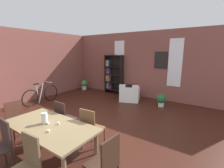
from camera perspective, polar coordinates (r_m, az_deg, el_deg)
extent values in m
plane|color=#3B1B12|center=(4.53, -9.19, -16.08)|extent=(10.08, 10.08, 0.00)
cube|color=brown|center=(7.39, 11.92, 6.84)|extent=(8.68, 0.12, 3.01)
cube|color=brown|center=(7.31, -32.57, 5.20)|extent=(0.12, 8.76, 3.01)
cube|color=white|center=(7.93, 2.67, 8.48)|extent=(0.55, 0.02, 1.96)
cube|color=white|center=(6.92, 22.15, 7.16)|extent=(0.55, 0.02, 1.96)
cube|color=olive|center=(3.29, -22.05, -14.12)|extent=(1.91, 0.93, 0.04)
cylinder|color=olive|center=(4.00, -33.31, -16.36)|extent=(0.07, 0.07, 0.70)
cylinder|color=olive|center=(4.28, -24.13, -13.58)|extent=(0.07, 0.07, 0.70)
cylinder|color=olive|center=(3.11, -5.75, -22.67)|extent=(0.07, 0.07, 0.70)
cylinder|color=silver|center=(3.34, -23.49, -11.40)|extent=(0.12, 0.12, 0.22)
cylinder|color=silver|center=(3.24, -19.03, -13.49)|extent=(0.04, 0.04, 0.04)
cylinder|color=silver|center=(3.32, -22.43, -13.22)|extent=(0.04, 0.04, 0.03)
cylinder|color=silver|center=(3.02, -22.27, -15.62)|extent=(0.04, 0.04, 0.04)
cube|color=#382317|center=(2.62, -3.95, -27.38)|extent=(0.43, 0.43, 0.04)
cube|color=#382317|center=(2.37, -0.46, -24.54)|extent=(0.06, 0.38, 0.50)
cylinder|color=#382317|center=(2.97, -4.05, -27.81)|extent=(0.04, 0.04, 0.43)
cube|color=#562F24|center=(4.42, -31.13, -12.01)|extent=(0.43, 0.43, 0.04)
cube|color=#562F24|center=(4.50, -32.32, -8.33)|extent=(0.06, 0.38, 0.50)
cylinder|color=#562F24|center=(4.31, -32.21, -16.19)|extent=(0.04, 0.04, 0.43)
cylinder|color=#562F24|center=(4.42, -27.69, -15.02)|extent=(0.04, 0.04, 0.43)
cylinder|color=#562F24|center=(4.62, -33.78, -14.49)|extent=(0.04, 0.04, 0.43)
cylinder|color=#562F24|center=(4.72, -29.54, -13.46)|extent=(0.04, 0.04, 0.43)
cube|color=#33201E|center=(4.12, -16.22, -12.41)|extent=(0.41, 0.41, 0.04)
cube|color=#33201E|center=(3.92, -18.56, -9.85)|extent=(0.38, 0.04, 0.50)
cylinder|color=#33201E|center=(4.20, -12.45, -15.29)|extent=(0.04, 0.04, 0.43)
cylinder|color=#33201E|center=(4.45, -15.68, -13.85)|extent=(0.04, 0.04, 0.43)
cylinder|color=#33201E|center=(4.00, -16.42, -16.97)|extent=(0.04, 0.04, 0.43)
cylinder|color=#33201E|center=(4.26, -19.56, -15.32)|extent=(0.04, 0.04, 0.43)
cube|color=brown|center=(3.56, -6.96, -16.05)|extent=(0.43, 0.43, 0.04)
cube|color=brown|center=(3.32, -9.05, -13.44)|extent=(0.38, 0.06, 0.50)
cylinder|color=brown|center=(3.71, -2.74, -18.89)|extent=(0.04, 0.04, 0.43)
cylinder|color=brown|center=(3.89, -7.41, -17.40)|extent=(0.04, 0.04, 0.43)
cylinder|color=brown|center=(3.46, -6.24, -21.43)|extent=(0.04, 0.04, 0.43)
cylinder|color=brown|center=(3.65, -11.06, -19.62)|extent=(0.04, 0.04, 0.43)
cube|color=#362724|center=(3.41, -34.47, -14.71)|extent=(0.38, 0.05, 0.50)
cylinder|color=#362724|center=(3.79, -34.60, -20.40)|extent=(0.04, 0.04, 0.43)
cylinder|color=#362724|center=(3.49, -32.52, -23.00)|extent=(0.04, 0.04, 0.43)
cube|color=brown|center=(2.72, -27.47, -20.68)|extent=(0.38, 0.05, 0.50)
cube|color=black|center=(8.20, -2.07, 3.79)|extent=(0.04, 0.32, 1.94)
cube|color=black|center=(7.69, 3.63, 3.24)|extent=(0.04, 0.32, 1.94)
cube|color=black|center=(8.06, 1.29, 3.65)|extent=(0.98, 0.01, 1.94)
cube|color=black|center=(8.08, 0.67, -1.94)|extent=(0.94, 0.32, 0.04)
cube|color=#284C8C|center=(8.29, -1.82, -0.41)|extent=(0.04, 0.20, 0.30)
cube|color=#33724C|center=(8.26, -1.51, -0.73)|extent=(0.04, 0.20, 0.22)
cube|color=orange|center=(8.22, -1.20, -0.40)|extent=(0.04, 0.20, 0.33)
cube|color=#8C4C8C|center=(8.20, -0.89, -0.91)|extent=(0.03, 0.19, 0.19)
cube|color=#284C8C|center=(8.16, -0.63, -0.52)|extent=(0.05, 0.25, 0.32)
cube|color=#B22D28|center=(8.15, -0.32, -1.04)|extent=(0.05, 0.16, 0.18)
cube|color=black|center=(8.00, 0.68, 0.77)|extent=(0.94, 0.32, 0.04)
cube|color=orange|center=(8.21, -1.82, 2.19)|extent=(0.05, 0.19, 0.28)
cube|color=orange|center=(8.18, -1.54, 2.28)|extent=(0.03, 0.22, 0.32)
cube|color=#284C8C|center=(8.16, -1.28, 2.13)|extent=(0.04, 0.17, 0.28)
cube|color=gold|center=(8.12, -0.96, 2.21)|extent=(0.04, 0.26, 0.32)
cube|color=#8C4C8C|center=(8.10, -0.72, 1.99)|extent=(0.03, 0.17, 0.26)
cube|color=black|center=(7.93, 0.69, 3.53)|extent=(0.94, 0.32, 0.04)
cube|color=#4C4C51|center=(8.16, -1.85, 5.02)|extent=(0.04, 0.18, 0.32)
cube|color=#B22D28|center=(8.13, -1.54, 4.65)|extent=(0.04, 0.18, 0.22)
cube|color=#284C8C|center=(8.11, -1.33, 4.71)|extent=(0.03, 0.23, 0.24)
cube|color=#8C4C8C|center=(8.08, -1.09, 4.87)|extent=(0.04, 0.19, 0.29)
cube|color=black|center=(7.89, 0.69, 6.32)|extent=(0.94, 0.32, 0.04)
cube|color=#4C4C51|center=(8.13, -1.91, 7.62)|extent=(0.03, 0.23, 0.28)
cube|color=gold|center=(8.10, -1.66, 7.58)|extent=(0.03, 0.21, 0.28)
cube|color=orange|center=(8.07, -1.41, 7.71)|extent=(0.04, 0.25, 0.32)
cube|color=gold|center=(8.04, -1.10, 7.66)|extent=(0.04, 0.23, 0.31)
cube|color=#284C8C|center=(8.02, -0.82, 7.70)|extent=(0.03, 0.25, 0.32)
cube|color=black|center=(7.86, 0.71, 10.42)|extent=(0.94, 0.32, 0.04)
cube|color=white|center=(6.92, 6.57, -4.32)|extent=(1.02, 1.02, 0.40)
cube|color=white|center=(6.52, 6.23, -1.91)|extent=(0.81, 0.41, 0.35)
cube|color=white|center=(6.81, 9.46, -2.27)|extent=(0.35, 0.72, 0.15)
cube|color=white|center=(6.90, 3.83, -1.94)|extent=(0.35, 0.72, 0.15)
cube|color=black|center=(6.49, 6.26, -0.75)|extent=(0.32, 0.25, 0.08)
torus|color=black|center=(6.86, -27.78, -4.68)|extent=(0.09, 0.69, 0.69)
torus|color=black|center=(7.39, -21.49, -3.03)|extent=(0.09, 0.69, 0.69)
cylinder|color=silver|center=(7.09, -24.58, -3.05)|extent=(0.06, 0.30, 0.84)
cylinder|color=silver|center=(6.95, -25.86, -1.91)|extent=(0.04, 0.04, 0.45)
cube|color=black|center=(6.91, -26.04, 0.03)|extent=(0.09, 0.21, 0.05)
cylinder|color=silver|center=(7.23, -22.38, 0.65)|extent=(0.44, 0.06, 0.02)
cylinder|color=silver|center=(6.42, 17.53, -7.16)|extent=(0.22, 0.22, 0.17)
sphere|color=#235B2D|center=(6.35, 17.66, -5.18)|extent=(0.37, 0.37, 0.37)
cylinder|color=silver|center=(8.99, -10.15, -1.32)|extent=(0.26, 0.26, 0.21)
sphere|color=#387F42|center=(8.94, -10.21, 0.23)|extent=(0.36, 0.36, 0.36)
cube|color=black|center=(7.05, 17.57, 8.35)|extent=(0.56, 0.03, 0.72)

